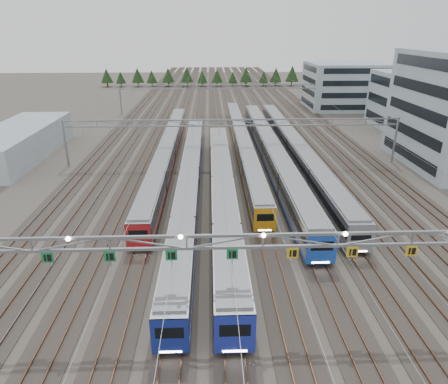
{
  "coord_description": "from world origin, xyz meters",
  "views": [
    {
      "loc": [
        -3.78,
        -25.65,
        21.73
      ],
      "look_at": [
        -2.19,
        18.9,
        3.5
      ],
      "focal_mm": 32.0,
      "sensor_mm": 36.0,
      "label": 1
    }
  ],
  "objects_px": {
    "train_c": "(222,188)",
    "gantry_near": "(262,244)",
    "train_b": "(190,178)",
    "gantry_far": "(223,90)",
    "west_shed": "(18,143)",
    "train_f": "(294,148)",
    "train_a": "(168,151)",
    "depot_bldg_mid": "(409,101)",
    "train_e": "(271,150)",
    "train_d": "(242,142)",
    "gantry_mid": "(233,128)",
    "depot_bldg_north": "(346,86)"
  },
  "relations": [
    {
      "from": "train_c",
      "to": "gantry_near",
      "type": "relative_size",
      "value": 0.98
    },
    {
      "from": "train_b",
      "to": "gantry_far",
      "type": "relative_size",
      "value": 1.13
    },
    {
      "from": "west_shed",
      "to": "train_f",
      "type": "bearing_deg",
      "value": -3.57
    },
    {
      "from": "train_a",
      "to": "depot_bldg_mid",
      "type": "relative_size",
      "value": 3.92
    },
    {
      "from": "gantry_near",
      "to": "train_e",
      "type": "bearing_deg",
      "value": 80.6
    },
    {
      "from": "train_e",
      "to": "west_shed",
      "type": "relative_size",
      "value": 2.26
    },
    {
      "from": "gantry_near",
      "to": "west_shed",
      "type": "bearing_deg",
      "value": 129.97
    },
    {
      "from": "train_e",
      "to": "train_f",
      "type": "height_order",
      "value": "train_e"
    },
    {
      "from": "train_a",
      "to": "train_d",
      "type": "relative_size",
      "value": 0.92
    },
    {
      "from": "gantry_far",
      "to": "train_e",
      "type": "bearing_deg",
      "value": -81.29
    },
    {
      "from": "train_e",
      "to": "west_shed",
      "type": "height_order",
      "value": "west_shed"
    },
    {
      "from": "depot_bldg_mid",
      "to": "gantry_near",
      "type": "bearing_deg",
      "value": -122.68
    },
    {
      "from": "gantry_mid",
      "to": "depot_bldg_north",
      "type": "relative_size",
      "value": 2.56
    },
    {
      "from": "train_c",
      "to": "train_e",
      "type": "height_order",
      "value": "train_e"
    },
    {
      "from": "gantry_far",
      "to": "depot_bldg_north",
      "type": "xyz_separation_m",
      "value": [
        36.06,
        7.56,
        0.03
      ]
    },
    {
      "from": "train_d",
      "to": "depot_bldg_north",
      "type": "bearing_deg",
      "value": 52.84
    },
    {
      "from": "train_c",
      "to": "train_f",
      "type": "height_order",
      "value": "train_c"
    },
    {
      "from": "train_e",
      "to": "depot_bldg_north",
      "type": "height_order",
      "value": "depot_bldg_north"
    },
    {
      "from": "gantry_far",
      "to": "west_shed",
      "type": "xyz_separation_m",
      "value": [
        -38.65,
        -39.05,
        -3.72
      ]
    },
    {
      "from": "train_e",
      "to": "west_shed",
      "type": "bearing_deg",
      "value": 173.73
    },
    {
      "from": "gantry_near",
      "to": "gantry_mid",
      "type": "relative_size",
      "value": 1.0
    },
    {
      "from": "train_c",
      "to": "gantry_mid",
      "type": "distance_m",
      "value": 17.22
    },
    {
      "from": "train_e",
      "to": "train_b",
      "type": "bearing_deg",
      "value": -136.22
    },
    {
      "from": "gantry_mid",
      "to": "depot_bldg_north",
      "type": "bearing_deg",
      "value": 55.55
    },
    {
      "from": "train_f",
      "to": "west_shed",
      "type": "bearing_deg",
      "value": 176.43
    },
    {
      "from": "train_a",
      "to": "depot_bldg_mid",
      "type": "height_order",
      "value": "depot_bldg_mid"
    },
    {
      "from": "west_shed",
      "to": "train_b",
      "type": "bearing_deg",
      "value": -29.33
    },
    {
      "from": "gantry_near",
      "to": "gantry_far",
      "type": "relative_size",
      "value": 1.0
    },
    {
      "from": "depot_bldg_mid",
      "to": "west_shed",
      "type": "xyz_separation_m",
      "value": [
        -81.23,
        -20.38,
        -3.71
      ]
    },
    {
      "from": "gantry_near",
      "to": "train_f",
      "type": "bearing_deg",
      "value": 75.27
    },
    {
      "from": "gantry_near",
      "to": "train_d",
      "type": "bearing_deg",
      "value": 87.26
    },
    {
      "from": "depot_bldg_mid",
      "to": "depot_bldg_north",
      "type": "height_order",
      "value": "depot_bldg_north"
    },
    {
      "from": "gantry_near",
      "to": "gantry_far",
      "type": "bearing_deg",
      "value": 89.97
    },
    {
      "from": "train_e",
      "to": "gantry_mid",
      "type": "relative_size",
      "value": 1.2
    },
    {
      "from": "train_a",
      "to": "depot_bldg_north",
      "type": "relative_size",
      "value": 2.85
    },
    {
      "from": "train_f",
      "to": "gantry_far",
      "type": "bearing_deg",
      "value": 104.94
    },
    {
      "from": "train_c",
      "to": "gantry_near",
      "type": "distance_m",
      "value": 24.19
    },
    {
      "from": "train_b",
      "to": "train_e",
      "type": "height_order",
      "value": "train_e"
    },
    {
      "from": "train_c",
      "to": "west_shed",
      "type": "height_order",
      "value": "west_shed"
    },
    {
      "from": "west_shed",
      "to": "depot_bldg_mid",
      "type": "bearing_deg",
      "value": 14.08
    },
    {
      "from": "train_c",
      "to": "train_d",
      "type": "distance_m",
      "value": 24.9
    },
    {
      "from": "train_d",
      "to": "train_b",
      "type": "bearing_deg",
      "value": -114.31
    },
    {
      "from": "depot_bldg_mid",
      "to": "train_f",
      "type": "bearing_deg",
      "value": -143.14
    },
    {
      "from": "train_c",
      "to": "gantry_near",
      "type": "xyz_separation_m",
      "value": [
        2.2,
        -23.58,
        4.92
      ]
    },
    {
      "from": "train_e",
      "to": "train_a",
      "type": "bearing_deg",
      "value": 177.21
    },
    {
      "from": "train_f",
      "to": "gantry_near",
      "type": "height_order",
      "value": "gantry_near"
    },
    {
      "from": "depot_bldg_north",
      "to": "gantry_near",
      "type": "bearing_deg",
      "value": -111.29
    },
    {
      "from": "gantry_mid",
      "to": "west_shed",
      "type": "xyz_separation_m",
      "value": [
        -38.65,
        5.95,
        -3.72
      ]
    },
    {
      "from": "train_b",
      "to": "train_c",
      "type": "height_order",
      "value": "train_c"
    },
    {
      "from": "train_f",
      "to": "gantry_mid",
      "type": "xyz_separation_m",
      "value": [
        -11.25,
        -2.84,
        4.3
      ]
    }
  ]
}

